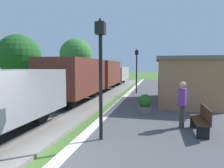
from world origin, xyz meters
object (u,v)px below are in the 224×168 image
Objects in this scene: lamp_post_far at (137,63)px; tree_field_distant at (75,59)px; tree_field_left at (76,55)px; station_hut at (185,80)px; potted_planter at (145,103)px; freight_train at (91,78)px; person_waiting at (182,103)px; bench_near_hut at (202,119)px; lamp_post_near at (101,57)px; tree_trackside_far at (19,56)px.

tree_field_distant reaches higher than lamp_post_far.
tree_field_left is (-7.54, 5.09, 1.01)m from lamp_post_far.
station_hut is 4.28m from potted_planter.
person_waiting is (6.01, -7.48, -0.37)m from freight_train.
person_waiting is (-0.58, 0.45, 0.46)m from bench_near_hut.
lamp_post_near is (-2.58, -1.77, 1.62)m from person_waiting.
tree_field_left is at bearing 75.07° from tree_trackside_far.
station_hut is at bearing 65.31° from lamp_post_near.
station_hut is 1.57× the size of lamp_post_near.
lamp_post_near is at bearing 52.59° from person_waiting.
bench_near_hut is at bearing -50.28° from freight_train.
potted_planter is at bearing -50.05° from freight_train.
bench_near_hut is 0.88× the size of person_waiting.
station_hut is 3.87× the size of bench_near_hut.
person_waiting reaches higher than bench_near_hut.
tree_trackside_far is at bearing 173.93° from station_hut.
bench_near_hut is at bearing -53.91° from tree_field_left.
lamp_post_near is 0.65× the size of tree_field_left.
freight_train is 10.35m from bench_near_hut.
tree_field_left reaches higher than freight_train.
lamp_post_far is 17.15m from tree_field_distant.
station_hut is at bearing -46.74° from lamp_post_far.
lamp_post_far is 9.76m from tree_trackside_far.
lamp_post_far is (-1.13, 7.11, 2.08)m from potted_planter.
person_waiting is 26.17m from tree_field_distant.
freight_train reaches higher than potted_planter.
tree_trackside_far is 1.00× the size of tree_field_distant.
bench_near_hut is 10.31m from lamp_post_far.
person_waiting is at bearing -54.57° from tree_field_left.
bench_near_hut is 3.21m from potted_planter.
lamp_post_far is (3.43, 1.66, 1.25)m from freight_train.
person_waiting is 0.30× the size of tree_field_left.
tree_trackside_far is at bearing -83.77° from tree_field_distant.
station_hut is 6.33× the size of potted_planter.
bench_near_hut is 0.41× the size of lamp_post_far.
potted_planter reaches higher than bench_near_hut.
bench_near_hut is 0.41× the size of lamp_post_near.
freight_train is 5.07× the size of tree_field_distant.
person_waiting is at bearing -54.55° from potted_planter.
freight_train reaches higher than bench_near_hut.
person_waiting is 0.33× the size of tree_field_distant.
bench_near_hut is at bearing 22.63° from lamp_post_near.
potted_planter is (-2.23, -3.53, -0.93)m from station_hut.
lamp_post_near is 0.72× the size of tree_field_distant.
lamp_post_far is at bearing 90.00° from lamp_post_near.
tree_field_distant is (-11.15, 23.91, 0.78)m from lamp_post_near.
freight_train is 7.03× the size of lamp_post_far.
potted_planter is 4.48m from lamp_post_near.
tree_trackside_far reaches higher than station_hut.
lamp_post_far is 0.72× the size of tree_trackside_far.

